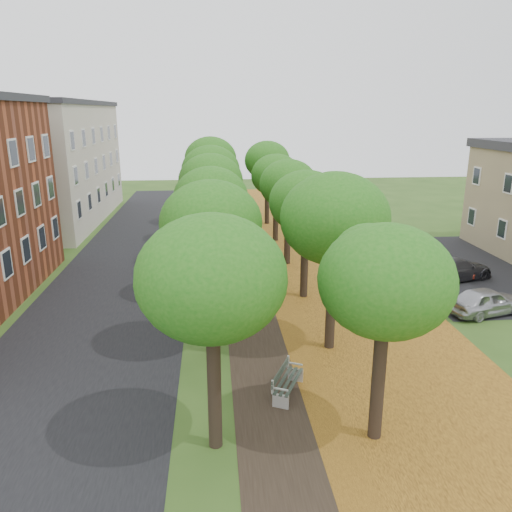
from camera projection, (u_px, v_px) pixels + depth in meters
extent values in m
plane|color=#2D4C19|center=(289.00, 441.00, 14.94)|extent=(120.00, 120.00, 0.00)
cube|color=black|center=(121.00, 283.00, 28.66)|extent=(8.00, 70.00, 0.01)
cube|color=black|center=(251.00, 279.00, 29.29)|extent=(3.20, 70.00, 0.01)
cube|color=#B97922|center=(334.00, 277.00, 29.71)|extent=(7.50, 70.00, 0.01)
cube|color=black|center=(463.00, 268.00, 31.38)|extent=(9.00, 16.00, 0.01)
cylinder|color=black|center=(214.00, 386.00, 14.21)|extent=(0.40, 0.40, 3.91)
ellipsoid|color=#1D6315|center=(211.00, 278.00, 13.30)|extent=(4.00, 4.00, 3.40)
cylinder|color=black|center=(213.00, 307.00, 19.95)|extent=(0.40, 0.40, 3.91)
ellipsoid|color=#1D6315|center=(211.00, 228.00, 19.04)|extent=(4.00, 4.00, 3.40)
cylinder|color=black|center=(213.00, 263.00, 25.69)|extent=(0.40, 0.40, 3.91)
ellipsoid|color=#1D6315|center=(211.00, 201.00, 24.78)|extent=(4.00, 4.00, 3.40)
cylinder|color=black|center=(212.00, 236.00, 31.43)|extent=(0.40, 0.40, 3.91)
ellipsoid|color=#1D6315|center=(211.00, 184.00, 30.52)|extent=(4.00, 4.00, 3.40)
cylinder|color=black|center=(212.00, 216.00, 37.17)|extent=(0.40, 0.40, 3.91)
ellipsoid|color=#1D6315|center=(211.00, 173.00, 36.26)|extent=(4.00, 4.00, 3.40)
cylinder|color=black|center=(212.00, 202.00, 42.91)|extent=(0.40, 0.40, 3.91)
ellipsoid|color=#1D6315|center=(211.00, 164.00, 42.00)|extent=(4.00, 4.00, 3.40)
cylinder|color=black|center=(378.00, 379.00, 14.61)|extent=(0.40, 0.40, 3.91)
ellipsoid|color=#1D6315|center=(386.00, 273.00, 13.71)|extent=(4.00, 4.00, 3.40)
cylinder|color=black|center=(331.00, 303.00, 20.35)|extent=(0.40, 0.40, 3.91)
ellipsoid|color=#1D6315|center=(334.00, 226.00, 19.45)|extent=(4.00, 4.00, 3.40)
cylinder|color=black|center=(304.00, 261.00, 26.09)|extent=(0.40, 0.40, 3.91)
ellipsoid|color=#1D6315|center=(306.00, 199.00, 25.18)|extent=(4.00, 4.00, 3.40)
cylinder|color=black|center=(287.00, 234.00, 31.83)|extent=(0.40, 0.40, 3.91)
ellipsoid|color=#1D6315|center=(288.00, 183.00, 30.92)|extent=(4.00, 4.00, 3.40)
cylinder|color=black|center=(276.00, 215.00, 37.57)|extent=(0.40, 0.40, 3.91)
ellipsoid|color=#1D6315|center=(276.00, 172.00, 36.66)|extent=(4.00, 4.00, 3.40)
cylinder|color=black|center=(267.00, 202.00, 43.31)|extent=(0.40, 0.40, 3.91)
ellipsoid|color=#1D6315|center=(267.00, 164.00, 42.40)|extent=(4.00, 4.00, 3.40)
cube|color=beige|center=(41.00, 165.00, 43.68)|extent=(10.00, 20.00, 10.00)
cube|color=#2D2D33|center=(34.00, 103.00, 42.23)|extent=(10.30, 20.30, 0.40)
cube|color=#29332B|center=(289.00, 381.00, 17.28)|extent=(1.31, 2.04, 0.04)
cube|color=#29332B|center=(281.00, 372.00, 17.29)|extent=(0.89, 1.84, 0.29)
cube|color=silver|center=(281.00, 401.00, 16.52)|extent=(0.53, 0.30, 0.50)
cube|color=silver|center=(296.00, 375.00, 18.17)|extent=(0.53, 0.30, 0.50)
cube|color=silver|center=(281.00, 389.00, 16.39)|extent=(0.48, 0.27, 0.04)
cube|color=silver|center=(296.00, 364.00, 18.05)|extent=(0.48, 0.27, 0.04)
imported|color=#AAAAAE|center=(487.00, 301.00, 24.10)|extent=(4.21, 2.55, 1.34)
imported|color=maroon|center=(437.00, 267.00, 29.41)|extent=(4.17, 2.16, 1.31)
imported|color=#2F2F33|center=(456.00, 269.00, 29.09)|extent=(4.86, 3.17, 1.31)
imported|color=silver|center=(398.00, 240.00, 35.59)|extent=(5.24, 3.51, 1.34)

